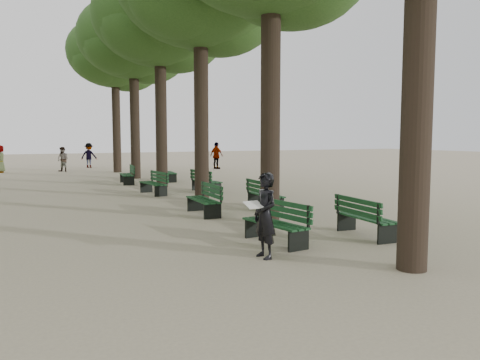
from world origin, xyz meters
name	(u,v)px	position (x,y,z in m)	size (l,w,h in m)	color
ground	(279,253)	(0.00, 0.00, 0.00)	(120.00, 120.00, 0.00)	tan
tree_central_3	(160,17)	(1.50, 13.00, 7.65)	(6.00, 6.00, 9.95)	#33261C
tree_central_4	(133,38)	(1.50, 18.00, 7.65)	(6.00, 6.00, 9.95)	#33261C
tree_central_5	(115,53)	(1.50, 23.00, 7.65)	(6.00, 6.00, 9.95)	#33261C
bench_left_0	(275,231)	(0.37, 0.79, 0.27)	(0.78, 1.86, 0.92)	black
bench_left_1	(203,206)	(0.37, 5.00, 0.27)	(0.65, 1.82, 0.92)	black
bench_left_2	(153,188)	(0.37, 10.46, 0.27)	(0.76, 1.85, 0.92)	black
bench_left_3	(127,178)	(0.37, 15.19, 0.27)	(0.76, 1.85, 0.92)	black
bench_right_0	(366,225)	(2.63, 0.47, 0.27)	(0.72, 1.84, 0.92)	black
bench_right_1	(265,200)	(2.63, 5.27, 0.27)	(0.66, 1.83, 0.92)	black
bench_right_2	(206,185)	(2.63, 10.37, 0.27)	(0.81, 1.86, 0.92)	black
bench_right_3	(169,176)	(2.63, 15.57, 0.27)	(0.79, 1.86, 0.92)	black
man_with_map	(265,216)	(-0.42, -0.17, 0.83)	(0.62, 0.68, 1.65)	black
pedestrian_b	(89,155)	(0.51, 28.42, 0.92)	(1.19, 0.37, 1.84)	#262628
pedestrian_d	(0,159)	(-5.35, 25.89, 0.89)	(0.87, 0.36, 1.78)	#262628
pedestrian_c	(217,156)	(8.51, 22.91, 0.96)	(1.13, 0.39, 1.93)	#262628
pedestrian_a	(63,159)	(-1.65, 24.89, 0.82)	(0.80, 0.33, 1.64)	#262628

